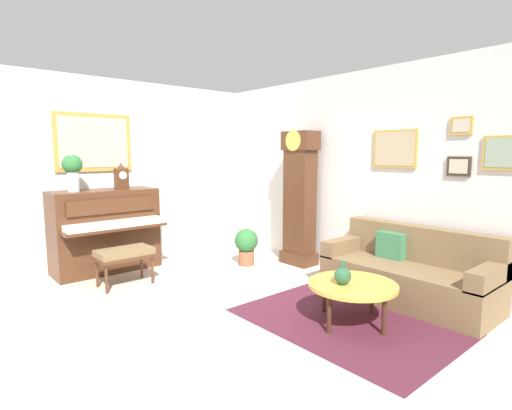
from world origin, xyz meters
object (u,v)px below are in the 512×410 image
Objects in this scene: coffee_table at (353,286)px; green_jug at (343,276)px; piano at (106,230)px; flower_vase at (72,168)px; piano_bench at (124,254)px; grandfather_clock at (300,202)px; mantel_clock at (121,177)px; potted_plant at (246,244)px; couch at (409,273)px.

green_jug is at bearing -112.29° from coffee_table.
flower_vase is at bearing -89.82° from piano.
piano_bench is 0.34× the size of grandfather_clock.
flower_vase is at bearing -156.27° from green_jug.
piano is at bearing -162.29° from green_jug.
mantel_clock is 2.09m from potted_plant.
piano is 6.00× the size of green_jug.
flower_vase is 2.66m from potted_plant.
piano reaches higher than couch.
green_jug is (-0.08, -1.14, 0.19)m from couch.
flower_vase is (-0.81, -0.34, 1.09)m from piano_bench.
flower_vase is at bearing -157.63° from piano_bench.
couch is 1.16m from green_jug.
piano_bench is 2.92× the size of green_jug.
mantel_clock is (0.00, 0.26, 0.75)m from piano.
piano is at bearing -160.88° from coffee_table.
potted_plant is at bearing -125.57° from grandfather_clock.
mantel_clock reaches higher than couch.
flower_vase reaches higher than green_jug.
couch is at bearing 85.83° from green_jug.
flower_vase reaches higher than mantel_clock.
couch is at bearing 29.47° from mantel_clock.
flower_vase is at bearing -155.05° from coffee_table.
mantel_clock is at bearing 89.96° from flower_vase.
green_jug is at bearing -35.81° from grandfather_clock.
potted_plant is at bearing 57.24° from piano.
grandfather_clock is at bearing 147.14° from coffee_table.
piano is 4.12m from couch.
mantel_clock is (-1.58, -2.11, 0.38)m from grandfather_clock.
couch is at bearing 40.87° from piano_bench.
couch is 7.92× the size of green_jug.
couch is at bearing 37.19° from flower_vase.
green_jug is (2.56, 1.15, 0.09)m from piano_bench.
mantel_clock is 1.58× the size of green_jug.
flower_vase reaches higher than potted_plant.
grandfather_clock is 3.62× the size of potted_plant.
couch is at bearing 32.67° from piano.
couch is 3.28× the size of flower_vase.
grandfather_clock reaches higher than coffee_table.
couch is 2.16× the size of coffee_table.
piano is 2.57× the size of potted_plant.
grandfather_clock is 8.46× the size of green_jug.
piano is 3.55m from green_jug.
green_jug is 2.37m from potted_plant.
mantel_clock is 0.66× the size of flower_vase.
couch is (1.88, -0.16, -0.65)m from grandfather_clock.
mantel_clock is at bearing 89.62° from piano.
potted_plant is (1.10, 1.45, -1.03)m from mantel_clock.
coffee_table is 2.32× the size of mantel_clock.
piano_bench is 1.81m from potted_plant.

